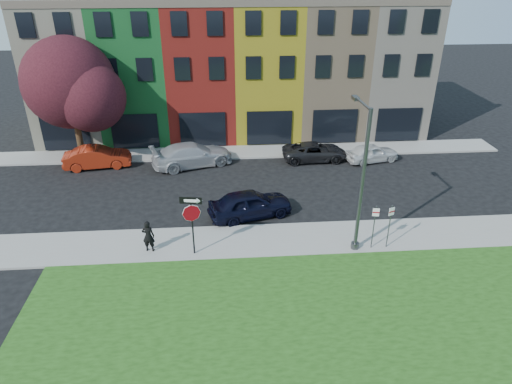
{
  "coord_description": "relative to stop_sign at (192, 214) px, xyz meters",
  "views": [
    {
      "loc": [
        -3.49,
        -16.51,
        12.94
      ],
      "look_at": [
        -1.93,
        4.0,
        2.35
      ],
      "focal_mm": 32.0,
      "sensor_mm": 36.0,
      "label": 1
    }
  ],
  "objects": [
    {
      "name": "sidewalk_near",
      "position": [
        7.09,
        0.95,
        -2.26
      ],
      "size": [
        40.0,
        3.0,
        0.12
      ],
      "primitive_type": "cube",
      "color": "gray",
      "rests_on": "ground"
    },
    {
      "name": "sedan_near",
      "position": [
        2.96,
        3.56,
        -1.53
      ],
      "size": [
        4.32,
        5.62,
        1.58
      ],
      "primitive_type": "imported",
      "rotation": [
        0.0,
        0.0,
        1.85
      ],
      "color": "black",
      "rests_on": "ground"
    },
    {
      "name": "parking_sign_b",
      "position": [
        8.74,
        -0.16,
        -0.75
      ],
      "size": [
        0.32,
        0.11,
        2.35
      ],
      "rotation": [
        0.0,
        0.0,
        -0.18
      ],
      "color": "#45474A",
      "rests_on": "sidewalk_near"
    },
    {
      "name": "street_lamp",
      "position": [
        7.9,
        0.08,
        1.4
      ],
      "size": [
        0.43,
        2.58,
        7.14
      ],
      "rotation": [
        0.0,
        0.0,
        0.04
      ],
      "color": "#45474A",
      "rests_on": "sidewalk_near"
    },
    {
      "name": "parked_car_red",
      "position": [
        -7.09,
        11.12,
        -1.59
      ],
      "size": [
        2.79,
        4.9,
        1.47
      ],
      "primitive_type": "imported",
      "rotation": [
        0.0,
        0.0,
        1.71
      ],
      "color": "maroon",
      "rests_on": "ground"
    },
    {
      "name": "man",
      "position": [
        -2.19,
        0.41,
        -1.37
      ],
      "size": [
        0.71,
        0.56,
        1.66
      ],
      "primitive_type": "imported",
      "rotation": [
        0.0,
        0.0,
        3.0
      ],
      "color": "black",
      "rests_on": "sidewalk_near"
    },
    {
      "name": "parked_car_dark",
      "position": [
        8.07,
        11.23,
        -1.68
      ],
      "size": [
        2.36,
        4.71,
        1.28
      ],
      "primitive_type": "imported",
      "rotation": [
        0.0,
        0.0,
        1.6
      ],
      "color": "black",
      "rests_on": "ground"
    },
    {
      "name": "parked_car_silver",
      "position": [
        -0.59,
        10.91,
        -1.52
      ],
      "size": [
        5.61,
        6.91,
        1.61
      ],
      "primitive_type": "imported",
      "rotation": [
        0.0,
        0.0,
        1.9
      ],
      "color": "#A2A2A6",
      "rests_on": "ground"
    },
    {
      "name": "sidewalk_far",
      "position": [
        2.09,
        12.95,
        -2.26
      ],
      "size": [
        40.0,
        2.4,
        0.12
      ],
      "primitive_type": "cube",
      "color": "gray",
      "rests_on": "ground"
    },
    {
      "name": "parking_sign_a",
      "position": [
        9.51,
        -0.16,
        -0.75
      ],
      "size": [
        0.31,
        0.15,
        2.36
      ],
      "rotation": [
        0.0,
        0.0,
        0.37
      ],
      "color": "#45474A",
      "rests_on": "sidewalk_near"
    },
    {
      "name": "parked_car_white",
      "position": [
        12.07,
        10.69,
        -1.68
      ],
      "size": [
        3.22,
        4.45,
        1.28
      ],
      "primitive_type": "imported",
      "rotation": [
        0.0,
        0.0,
        1.81
      ],
      "color": "silver",
      "rests_on": "ground"
    },
    {
      "name": "tree_purple",
      "position": [
        -8.44,
        12.73,
        3.04
      ],
      "size": [
        7.31,
        6.4,
        8.45
      ],
      "color": "black",
      "rests_on": "sidewalk_far"
    },
    {
      "name": "stop_sign",
      "position": [
        0.0,
        0.0,
        0.0
      ],
      "size": [
        1.04,
        0.21,
        3.09
      ],
      "rotation": [
        0.0,
        0.0,
        -0.16
      ],
      "color": "black",
      "rests_on": "sidewalk_near"
    },
    {
      "name": "ground",
      "position": [
        5.09,
        -2.05,
        -2.32
      ],
      "size": [
        120.0,
        120.0,
        0.0
      ],
      "primitive_type": "plane",
      "color": "black",
      "rests_on": "ground"
    },
    {
      "name": "rowhouse_block",
      "position": [
        2.59,
        19.14,
        2.67
      ],
      "size": [
        30.0,
        10.12,
        10.0
      ],
      "color": "beige",
      "rests_on": "ground"
    }
  ]
}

